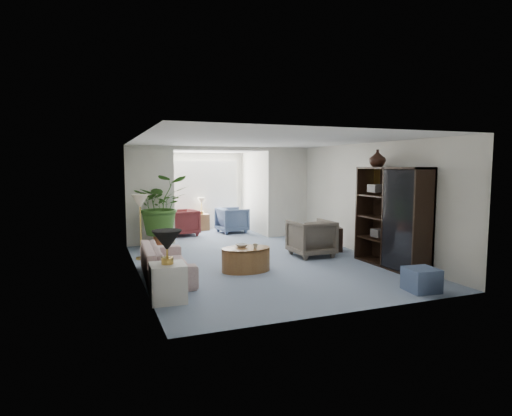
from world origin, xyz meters
name	(u,v)px	position (x,y,z in m)	size (l,w,h in m)	color
floor	(267,265)	(0.00, 0.00, 0.00)	(6.00, 6.00, 0.00)	#8195AB
sunroom_floor	(213,234)	(0.00, 4.10, 0.00)	(2.60, 2.60, 0.00)	#8195AB
back_pier_left	(150,196)	(-1.90, 3.00, 1.25)	(1.20, 0.12, 2.50)	white
back_pier_right	(288,192)	(1.90, 3.00, 1.25)	(1.20, 0.12, 2.50)	white
back_header	(223,148)	(0.00, 3.00, 2.45)	(2.60, 0.12, 0.10)	white
window_pane	(203,185)	(0.00, 5.18, 1.40)	(2.20, 0.02, 1.50)	white
window_blinds	(203,185)	(0.00, 5.15, 1.40)	(2.20, 0.02, 1.50)	white
framed_picture	(373,180)	(2.46, -0.10, 1.70)	(0.04, 0.50, 0.40)	#BFB199
sofa	(166,262)	(-2.06, -0.26, 0.29)	(2.00, 0.78, 0.58)	beige
end_table	(168,283)	(-2.26, -1.61, 0.28)	(0.51, 0.51, 0.56)	silver
table_lamp	(167,241)	(-2.26, -1.61, 0.91)	(0.44, 0.44, 0.30)	black
floor_lamp	(140,201)	(-2.31, 1.45, 1.25)	(0.36, 0.36, 0.28)	beige
coffee_table	(246,259)	(-0.57, -0.33, 0.23)	(0.95, 0.95, 0.45)	brown
coffee_bowl	(242,245)	(-0.62, -0.23, 0.48)	(0.23, 0.23, 0.06)	white
coffee_cup	(255,246)	(-0.42, -0.43, 0.49)	(0.09, 0.09, 0.09)	#BBB8A4
wingback_chair	(311,238)	(1.25, 0.43, 0.41)	(0.87, 0.89, 0.81)	#695F53
side_table_dark	(331,239)	(1.95, 0.73, 0.28)	(0.47, 0.37, 0.56)	black
entertainment_cabinet	(392,217)	(2.23, -1.04, 0.99)	(0.47, 1.78, 1.98)	black
cabinet_urn	(377,158)	(2.23, -0.54, 2.15)	(0.34, 0.34, 0.35)	black
ottoman	(421,280)	(1.61, -2.57, 0.19)	(0.47, 0.47, 0.37)	slate
plant_pot	(162,241)	(-1.70, 2.59, 0.16)	(0.40, 0.40, 0.32)	#AF5532
house_plant	(161,205)	(-1.70, 2.59, 1.05)	(1.32, 1.14, 1.46)	#356221
sunroom_chair_blue	(232,220)	(0.63, 4.20, 0.38)	(0.80, 0.83, 0.75)	slate
sunroom_chair_maroon	(182,222)	(-0.87, 4.20, 0.38)	(0.80, 0.83, 0.75)	#591E23
sunroom_table	(202,222)	(-0.12, 4.95, 0.25)	(0.41, 0.32, 0.50)	brown
shelf_clutter	(392,213)	(2.18, -1.11, 1.09)	(0.30, 1.13, 1.06)	#322F2D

